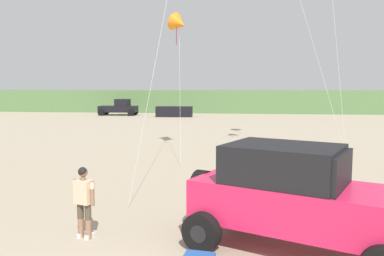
% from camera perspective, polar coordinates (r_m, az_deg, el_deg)
% --- Properties ---
extents(dune_ridge, '(90.00, 8.03, 3.01)m').
position_cam_1_polar(dune_ridge, '(55.99, 1.64, 3.91)').
color(dune_ridge, '#567A47').
rests_on(dune_ridge, ground_plane).
extents(jeep, '(5.00, 3.92, 2.26)m').
position_cam_1_polar(jeep, '(8.75, 14.60, -9.37)').
color(jeep, '#EA2151').
rests_on(jeep, ground_plane).
extents(person_watching, '(0.60, 0.40, 1.67)m').
position_cam_1_polar(person_watching, '(9.56, -15.24, -9.71)').
color(person_watching, '#8C664C').
rests_on(person_watching, ground_plane).
extents(distant_pickup, '(4.64, 2.46, 1.98)m').
position_cam_1_polar(distant_pickup, '(49.57, -10.38, 2.90)').
color(distant_pickup, black).
rests_on(distant_pickup, ground_plane).
extents(distant_sedan, '(4.30, 1.96, 1.20)m').
position_cam_1_polar(distant_sedan, '(46.36, -2.55, 2.37)').
color(distant_sedan, black).
rests_on(distant_sedan, ground_plane).
extents(kite_yellow_diamond, '(1.34, 4.82, 7.43)m').
position_cam_1_polar(kite_yellow_diamond, '(21.49, -1.84, 14.70)').
color(kite_yellow_diamond, orange).
rests_on(kite_yellow_diamond, ground_plane).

